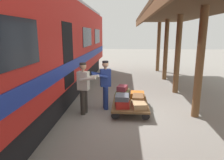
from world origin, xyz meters
name	(u,v)px	position (x,y,z in m)	size (l,w,h in m)	color
ground_plane	(137,115)	(0.00, 0.00, 0.00)	(60.00, 60.00, 0.00)	gray
platform_canopy	(203,11)	(-1.78, 0.00, 3.24)	(3.20, 17.42, 3.56)	brown
train_car	(22,51)	(3.72, 0.00, 2.06)	(3.02, 18.52, 4.00)	#B21E19
luggage_cart	(130,103)	(0.24, -0.33, 0.27)	(1.19, 1.84, 0.32)	brown
suitcase_red_plastic	(122,103)	(0.51, 0.18, 0.44)	(0.42, 0.47, 0.25)	#AD231E
suitcase_tan_vintage	(139,105)	(-0.02, 0.18, 0.40)	(0.42, 0.57, 0.17)	tan
suitcase_orange_carryall	(137,95)	(-0.02, -0.84, 0.42)	(0.49, 0.46, 0.22)	#CC6B23
suitcase_brown_leather	(138,99)	(-0.02, -0.33, 0.44)	(0.37, 0.62, 0.25)	brown
suitcase_gray_aluminum	(122,99)	(0.51, -0.33, 0.41)	(0.41, 0.46, 0.20)	#9EA0A5
suitcase_olive_duffel	(123,94)	(0.51, -0.84, 0.45)	(0.45, 0.62, 0.27)	brown
suitcase_burgundy_valise	(122,88)	(0.52, -0.82, 0.67)	(0.32, 0.45, 0.18)	maroon
suitcase_slate_roller	(122,97)	(0.51, 0.16, 0.64)	(0.42, 0.54, 0.15)	#4C515B
porter_in_overalls	(105,83)	(1.12, -0.50, 0.93)	(0.72, 0.54, 1.70)	navy
porter_by_door	(84,87)	(1.75, 0.01, 0.93)	(0.71, 0.52, 1.70)	#332D28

